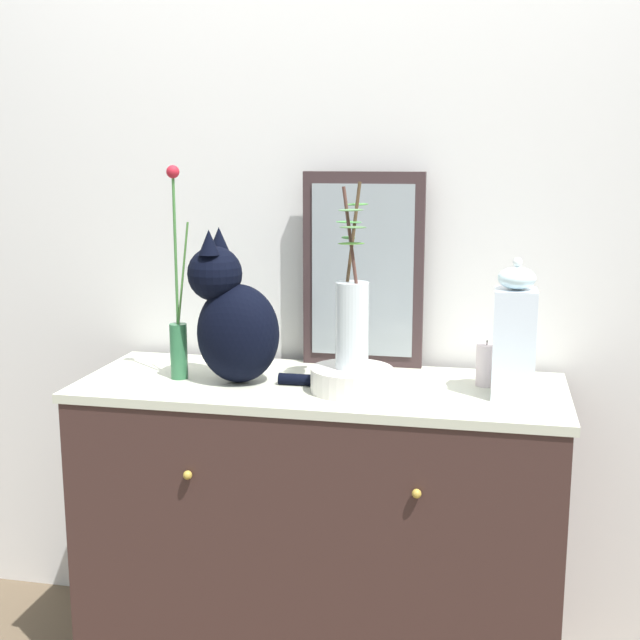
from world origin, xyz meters
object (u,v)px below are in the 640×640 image
at_px(cat_sitting, 233,318).
at_px(bowl_porcelain, 352,380).
at_px(mirror_leaning, 363,270).
at_px(vase_glass_clear, 352,319).
at_px(candle_pillar, 486,365).
at_px(sideboard, 320,530).
at_px(jar_lidded_porcelain, 514,335).
at_px(vase_slim_green, 178,327).

distance_m(cat_sitting, bowl_porcelain, 0.37).
xyz_separation_m(mirror_leaning, vase_glass_clear, (0.02, -0.29, -0.09)).
distance_m(mirror_leaning, candle_pillar, 0.46).
distance_m(mirror_leaning, bowl_porcelain, 0.39).
relative_size(sideboard, jar_lidded_porcelain, 3.66).
xyz_separation_m(vase_glass_clear, candle_pillar, (0.35, 0.13, -0.14)).
bearing_deg(sideboard, candle_pillar, 9.23).
height_order(vase_glass_clear, candle_pillar, vase_glass_clear).
bearing_deg(vase_glass_clear, sideboard, 149.27).
bearing_deg(cat_sitting, vase_slim_green, 179.22).
relative_size(sideboard, candle_pillar, 10.61).
bearing_deg(vase_glass_clear, vase_slim_green, 176.45).
distance_m(cat_sitting, vase_glass_clear, 0.34).
xyz_separation_m(sideboard, cat_sitting, (-0.24, -0.03, 0.62)).
xyz_separation_m(mirror_leaning, vase_slim_green, (-0.48, -0.26, -0.14)).
bearing_deg(sideboard, jar_lidded_porcelain, -3.14).
distance_m(sideboard, jar_lidded_porcelain, 0.80).
distance_m(sideboard, cat_sitting, 0.67).
bearing_deg(cat_sitting, jar_lidded_porcelain, 0.11).
distance_m(sideboard, vase_slim_green, 0.71).
relative_size(bowl_porcelain, jar_lidded_porcelain, 0.60).
bearing_deg(vase_glass_clear, candle_pillar, 20.61).
relative_size(cat_sitting, jar_lidded_porcelain, 1.16).
bearing_deg(bowl_porcelain, sideboard, 149.25).
bearing_deg(sideboard, mirror_leaning, 70.62).
bearing_deg(candle_pillar, mirror_leaning, 156.82).
xyz_separation_m(jar_lidded_porcelain, candle_pillar, (-0.07, 0.10, -0.11)).
bearing_deg(bowl_porcelain, jar_lidded_porcelain, 4.17).
bearing_deg(sideboard, bowl_porcelain, -30.75).
xyz_separation_m(sideboard, vase_slim_green, (-0.40, -0.03, 0.59)).
bearing_deg(mirror_leaning, sideboard, -109.38).
height_order(mirror_leaning, cat_sitting, mirror_leaning).
xyz_separation_m(sideboard, mirror_leaning, (0.08, 0.23, 0.73)).
xyz_separation_m(cat_sitting, vase_glass_clear, (0.34, -0.03, 0.02)).
bearing_deg(vase_glass_clear, mirror_leaning, 93.51).
relative_size(vase_slim_green, jar_lidded_porcelain, 1.62).
distance_m(cat_sitting, vase_slim_green, 0.17).
bearing_deg(cat_sitting, candle_pillar, 8.51).
relative_size(mirror_leaning, vase_slim_green, 0.97).
height_order(bowl_porcelain, vase_glass_clear, vase_glass_clear).
xyz_separation_m(sideboard, candle_pillar, (0.45, 0.07, 0.50)).
xyz_separation_m(sideboard, vase_glass_clear, (0.10, -0.06, 0.64)).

